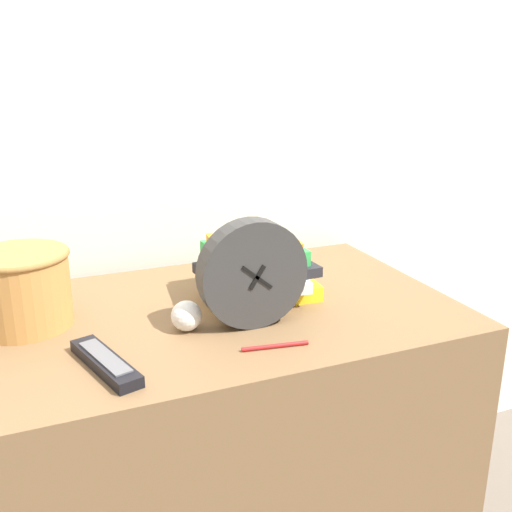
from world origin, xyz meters
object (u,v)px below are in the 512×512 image
Objects in this scene: basket at (21,287)px; pen at (275,346)px; book_stack at (257,269)px; tv_remote at (105,362)px; crumpled_paper_ball at (186,316)px; desk_clock at (253,274)px.

basket is 1.57× the size of pen.
tv_remote is (-0.36, -0.20, -0.05)m from book_stack.
crumpled_paper_ball is at bearing 132.95° from pen.
pen is at bearing -34.14° from basket.
tv_remote is 3.38× the size of crumpled_paper_ball.
pen is at bearing -90.34° from desk_clock.
crumpled_paper_ball is 0.48× the size of pen.
desk_clock is 0.15m from crumpled_paper_ball.
pen is (0.41, -0.28, -0.08)m from basket.
desk_clock is 0.15m from pen.
book_stack reaches higher than crumpled_paper_ball.
desk_clock is 0.44m from basket.
desk_clock is at bearing -11.99° from crumpled_paper_ball.
book_stack is at bearing 29.02° from crumpled_paper_ball.
desk_clock is at bearing -115.68° from book_stack.
basket is 0.50m from pen.
crumpled_paper_ball is (-0.13, 0.03, -0.08)m from desk_clock.
book_stack reaches higher than tv_remote.
crumpled_paper_ball reaches higher than pen.
pen is (0.12, -0.13, -0.03)m from crumpled_paper_ball.
crumpled_paper_ball reaches higher than tv_remote.
book_stack is at bearing 28.93° from tv_remote.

